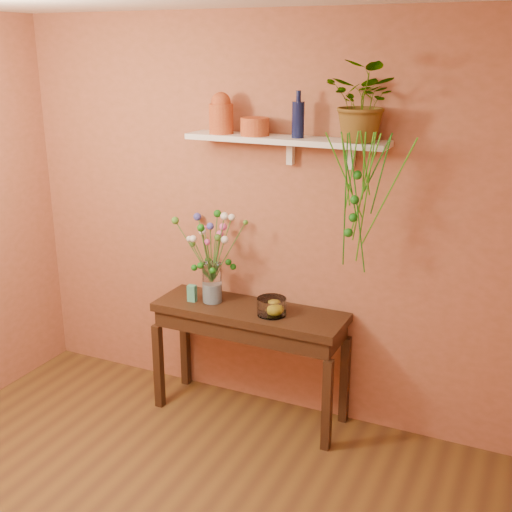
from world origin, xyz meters
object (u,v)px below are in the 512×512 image
at_px(sideboard, 250,324).
at_px(terracotta_jug, 221,114).
at_px(spider_plant, 365,101).
at_px(glass_bowl, 272,307).
at_px(blue_bottle, 298,119).
at_px(bouquet, 210,238).
at_px(glass_vase, 212,285).

distance_m(sideboard, terracotta_jug, 1.40).
bearing_deg(spider_plant, sideboard, -173.43).
relative_size(sideboard, glass_bowl, 6.86).
height_order(blue_bottle, bouquet, blue_bottle).
bearing_deg(blue_bottle, sideboard, -161.24).
height_order(bouquet, glass_bowl, bouquet).
xyz_separation_m(terracotta_jug, spider_plant, (0.93, 0.00, 0.11)).
distance_m(spider_plant, glass_vase, 1.60).
bearing_deg(sideboard, glass_bowl, -12.16).
bearing_deg(terracotta_jug, sideboard, -18.80).
relative_size(terracotta_jug, bouquet, 0.49).
relative_size(blue_bottle, bouquet, 0.53).
xyz_separation_m(spider_plant, glass_vase, (-0.98, -0.08, -1.25)).
relative_size(sideboard, spider_plant, 2.82).
distance_m(glass_vase, glass_bowl, 0.47).
relative_size(terracotta_jug, glass_bowl, 1.36).
bearing_deg(glass_vase, bouquet, 139.02).
height_order(sideboard, glass_bowl, glass_bowl).
height_order(glass_vase, bouquet, bouquet).
distance_m(spider_plant, bouquet, 1.36).
bearing_deg(sideboard, blue_bottle, 18.76).
bearing_deg(sideboard, glass_vase, 179.80).
relative_size(spider_plant, glass_bowl, 2.43).
relative_size(spider_plant, glass_vase, 1.67).
distance_m(glass_vase, bouquet, 0.34).
bearing_deg(spider_plant, glass_vase, -175.37).
xyz_separation_m(blue_bottle, spider_plant, (0.41, -0.02, 0.12)).
bearing_deg(spider_plant, glass_bowl, -167.12).
relative_size(sideboard, terracotta_jug, 5.03).
bearing_deg(glass_vase, glass_bowl, -4.88).
xyz_separation_m(terracotta_jug, bouquet, (-0.06, -0.07, -0.81)).
height_order(sideboard, terracotta_jug, terracotta_jug).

